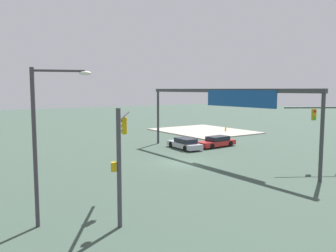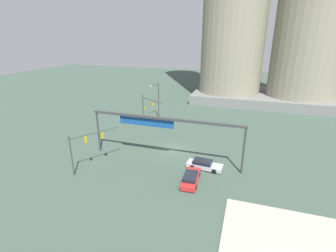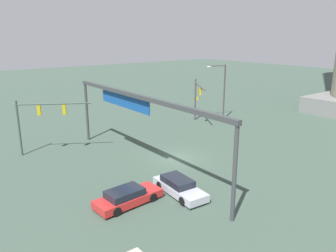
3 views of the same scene
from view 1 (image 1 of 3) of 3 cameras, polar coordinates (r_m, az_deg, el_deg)
name	(u,v)px [view 1 (image 1 of 3)]	position (r m, az deg, el deg)	size (l,w,h in m)	color
ground_plane	(183,163)	(31.79, 2.40, -6.02)	(195.48, 195.48, 0.00)	#3A4D41
sidewalk_corner	(204,131)	(55.17, 5.86, -0.82)	(14.58, 12.07, 0.15)	#A9A195
traffic_signal_near_corner	(121,144)	(18.07, -7.65, -2.92)	(5.48, 3.80, 5.76)	#3F3D43
streetlamp_curved_arm	(42,134)	(17.56, -19.94, -1.28)	(1.13, 2.70, 7.66)	#3C353D
overhead_sign_gantry	(223,100)	(33.38, 8.94, 4.28)	(21.99, 0.43, 6.69)	#35383A
sedan_car_approaching	(185,144)	(39.01, 2.73, -2.91)	(4.97, 2.11, 1.21)	#AAADBA
sedan_car_waiting_far	(216,142)	(40.77, 7.93, -2.57)	(2.15, 4.99, 1.21)	red
fire_hydrant_on_curb	(226,129)	(54.85, 9.41, -0.48)	(0.33, 0.22, 0.71)	gold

